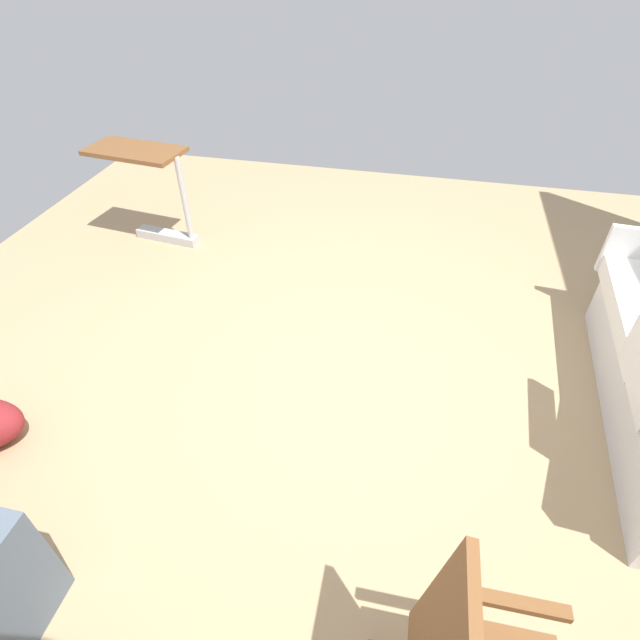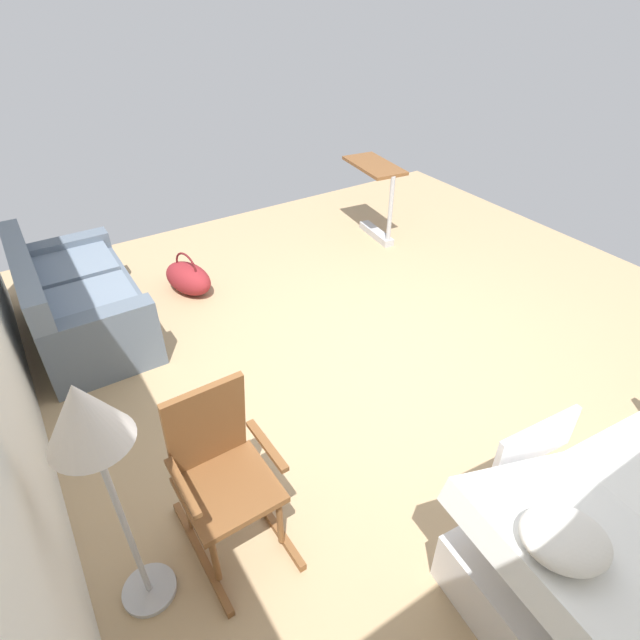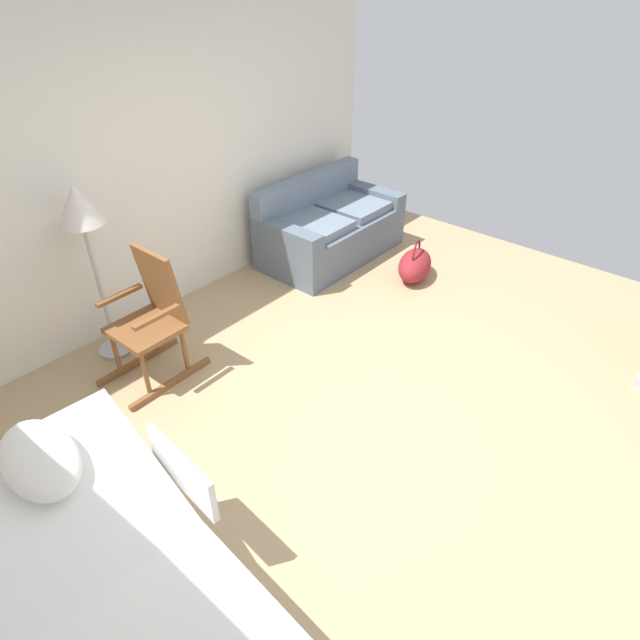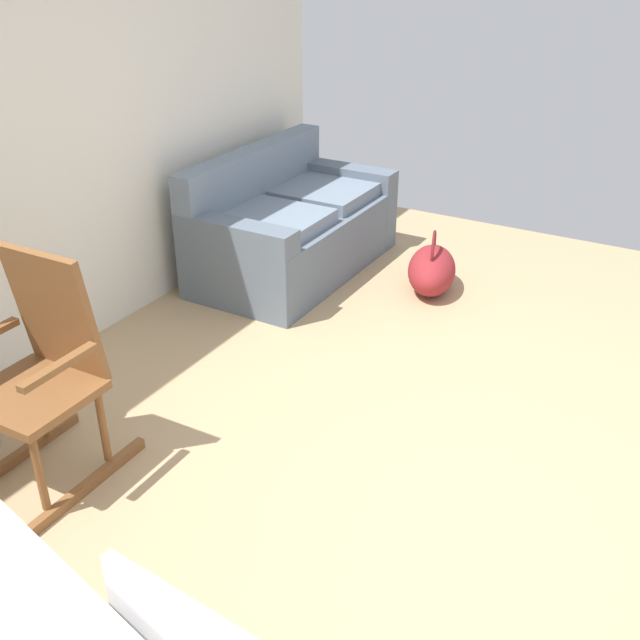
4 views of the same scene
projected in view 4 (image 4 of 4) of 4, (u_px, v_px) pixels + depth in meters
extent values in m
plane|color=tan|center=(449.00, 502.00, 3.22)|extent=(6.80, 6.80, 0.00)
cube|color=silver|center=(1.00, 123.00, 3.67)|extent=(5.64, 0.10, 2.70)
cube|color=slate|center=(295.00, 241.00, 5.29)|extent=(1.60, 0.85, 0.45)
cube|color=slate|center=(271.00, 223.00, 4.87)|extent=(0.67, 0.65, 0.10)
cube|color=slate|center=(326.00, 192.00, 5.43)|extent=(0.67, 0.65, 0.10)
cube|color=slate|center=(253.00, 176.00, 5.24)|extent=(1.60, 0.16, 0.40)
cube|color=slate|center=(237.00, 266.00, 4.71)|extent=(0.18, 0.85, 0.60)
cube|color=slate|center=(343.00, 203.00, 5.80)|extent=(0.18, 0.85, 0.60)
cube|color=brown|center=(15.00, 459.00, 3.44)|extent=(0.76, 0.06, 0.05)
cube|color=brown|center=(84.00, 489.00, 3.25)|extent=(0.76, 0.06, 0.05)
cylinder|color=brown|center=(39.00, 470.00, 3.02)|extent=(0.04, 0.04, 0.40)
cylinder|color=brown|center=(103.00, 424.00, 3.30)|extent=(0.04, 0.04, 0.40)
cylinder|color=brown|center=(41.00, 400.00, 3.46)|extent=(0.04, 0.04, 0.40)
cube|color=brown|center=(32.00, 395.00, 3.15)|extent=(0.47, 0.49, 0.04)
cube|color=brown|center=(55.00, 313.00, 3.16)|extent=(0.13, 0.43, 0.60)
cube|color=brown|center=(59.00, 367.00, 2.93)|extent=(0.39, 0.05, 0.03)
ellipsoid|color=maroon|center=(432.00, 270.00, 5.02)|extent=(0.63, 0.48, 0.30)
torus|color=maroon|center=(433.00, 252.00, 4.96)|extent=(0.29, 0.11, 0.30)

